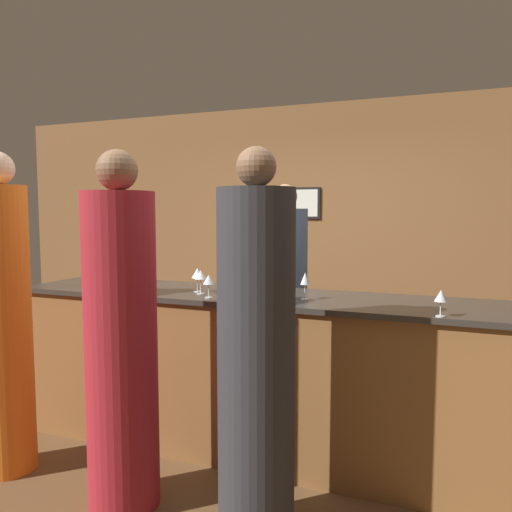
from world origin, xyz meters
name	(u,v)px	position (x,y,z in m)	size (l,w,h in m)	color
ground_plane	(253,449)	(0.00, 0.00, 0.00)	(14.00, 14.00, 0.00)	brown
back_wall	(328,236)	(0.00, 2.16, 1.40)	(8.00, 0.08, 2.80)	brown
bar_counter	(253,372)	(0.00, 0.00, 0.55)	(3.44, 0.73, 1.10)	brown
bartender	(285,306)	(-0.04, 0.82, 0.87)	(0.38, 0.38, 1.88)	#4C6B93
guest_0	(256,361)	(0.36, -0.85, 0.91)	(0.39, 0.39, 1.97)	#2D2D33
guest_1	(4,324)	(-1.36, -0.82, 0.95)	(0.33, 0.33, 2.02)	orange
guest_2	(121,345)	(-0.44, -0.87, 0.92)	(0.40, 0.40, 1.99)	maroon
wine_bottle_0	(90,269)	(-1.29, -0.10, 1.22)	(0.08, 0.08, 0.32)	#19381E
wine_glass_0	(209,280)	(-0.21, -0.25, 1.21)	(0.08, 0.08, 0.15)	silver
wine_glass_1	(305,280)	(0.39, -0.08, 1.23)	(0.06, 0.06, 0.17)	silver
wine_glass_2	(197,274)	(-0.39, -0.07, 1.23)	(0.08, 0.08, 0.17)	silver
wine_glass_3	(279,281)	(0.23, -0.12, 1.21)	(0.07, 0.07, 0.16)	silver
wine_glass_4	(143,276)	(-0.67, -0.31, 1.22)	(0.06, 0.06, 0.17)	silver
wine_glass_5	(96,270)	(-1.14, -0.21, 1.24)	(0.08, 0.08, 0.18)	silver
wine_glass_6	(441,297)	(1.20, -0.32, 1.21)	(0.07, 0.07, 0.14)	silver
wine_glass_7	(201,275)	(-0.33, -0.13, 1.23)	(0.08, 0.08, 0.16)	silver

